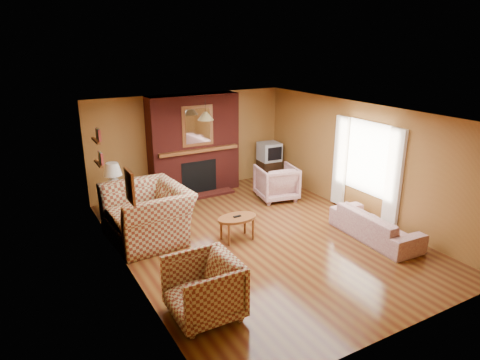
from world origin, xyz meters
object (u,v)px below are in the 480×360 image
side_table (116,204)px  crt_tv (269,152)px  plaid_armchair (203,289)px  floral_armchair (276,183)px  table_lamp (113,176)px  floral_sofa (375,225)px  tv_stand (269,171)px  coffee_table (237,220)px  fireplace (194,146)px  plaid_loveseat (148,214)px

side_table → crt_tv: crt_tv is taller
side_table → crt_tv: (4.15, 0.34, 0.54)m
plaid_armchair → crt_tv: bearing=138.8°
floral_armchair → table_lamp: bearing=-2.4°
floral_sofa → table_lamp: (-4.00, 3.55, 0.63)m
side_table → tv_stand: tv_stand is taller
coffee_table → fireplace: bearing=81.9°
fireplace → side_table: bearing=-165.7°
plaid_armchair → tv_stand: (4.00, 4.48, -0.14)m
fireplace → crt_tv: bearing=-5.3°
fireplace → floral_sofa: 4.59m
floral_sofa → plaid_armchair: bearing=101.6°
coffee_table → table_lamp: (-1.70, 2.30, 0.50)m
plaid_loveseat → floral_armchair: size_ratio=1.76×
floral_sofa → tv_stand: size_ratio=3.24×
coffee_table → table_lamp: bearing=126.4°
plaid_loveseat → crt_tv: 4.30m
fireplace → plaid_loveseat: fireplace is taller
floral_armchair → side_table: bearing=-2.4°
side_table → plaid_armchair: bearing=-87.9°
fireplace → floral_armchair: (1.46, -1.39, -0.78)m
side_table → tv_stand: (4.15, 0.35, 0.02)m
plaid_armchair → side_table: size_ratio=1.72×
plaid_loveseat → crt_tv: size_ratio=2.84×
floral_sofa → fireplace: bearing=27.9°
fireplace → side_table: size_ratio=4.42×
table_lamp → crt_tv: (4.15, 0.34, -0.08)m
tv_stand → crt_tv: (0.00, -0.01, 0.53)m
plaid_loveseat → floral_armchair: bearing=95.9°
coffee_table → table_lamp: table_lamp is taller
coffee_table → side_table: (-1.70, 2.30, -0.12)m
fireplace → tv_stand: (2.05, -0.18, -0.90)m
plaid_loveseat → floral_armchair: (3.31, 0.59, -0.10)m
fireplace → coffee_table: bearing=-98.1°
table_lamp → plaid_loveseat: bearing=-80.2°
floral_armchair → table_lamp: 3.70m
floral_armchair → crt_tv: 1.40m
side_table → tv_stand: size_ratio=0.95×
plaid_armchair → fireplace: bearing=157.9°
tv_stand → floral_sofa: bearing=-87.1°
floral_armchair → floral_sofa: bearing=110.3°
floral_sofa → tv_stand: (0.15, 3.90, 0.02)m
plaid_armchair → table_lamp: (-0.15, 4.13, 0.47)m
table_lamp → floral_armchair: bearing=-13.5°
floral_armchair → coffee_table: 2.36m
tv_stand → crt_tv: bearing=-84.9°
table_lamp → fireplace: bearing=14.3°
tv_stand → crt_tv: crt_tv is taller
floral_sofa → tv_stand: 3.90m
floral_sofa → floral_armchair: bearing=12.1°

